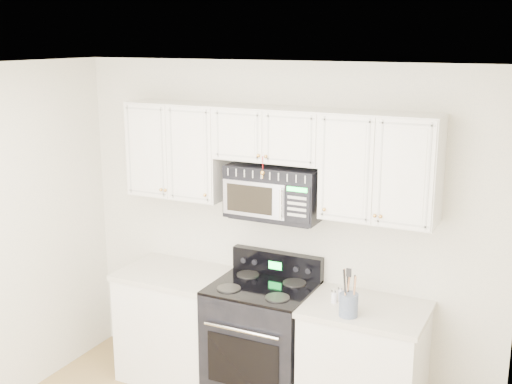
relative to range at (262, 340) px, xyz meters
The scene contains 9 objects.
room 1.65m from the range, 89.56° to the right, with size 3.51×3.51×2.61m.
base_cabinet_left 0.79m from the range, behind, with size 0.86×0.65×0.92m.
base_cabinet_right 0.81m from the range, ahead, with size 0.86×0.65×0.92m.
range is the anchor object (origin of this frame).
upper_cabinets 1.46m from the range, 85.89° to the left, with size 2.44×0.37×0.75m.
microwave 1.17m from the range, 72.97° to the left, with size 0.71×0.41×0.39m.
utensil_crock 0.93m from the range, 15.07° to the right, with size 0.13×0.13×0.34m.
shaker_salt 0.76m from the range, ahead, with size 0.04×0.04×0.10m.
shaker_pepper 0.79m from the range, ahead, with size 0.05×0.05×0.11m.
Camera 1 is at (1.94, -2.68, 2.77)m, focal length 45.00 mm.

